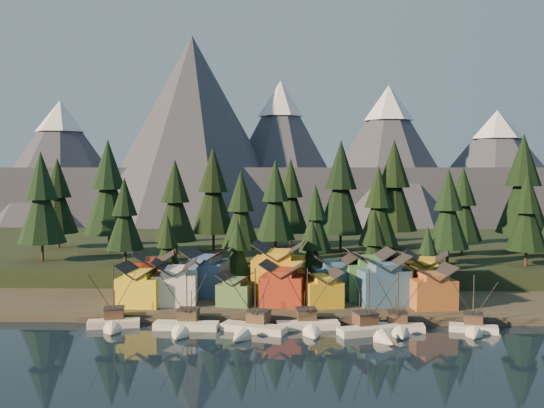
{
  "coord_description": "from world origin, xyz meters",
  "views": [
    {
      "loc": [
        0.33,
        -96.58,
        28.62
      ],
      "look_at": [
        -3.78,
        30.0,
        21.64
      ],
      "focal_mm": 40.0,
      "sensor_mm": 36.0,
      "label": 1
    }
  ],
  "objects_px": {
    "boat_6": "(474,320)",
    "house_front_0": "(141,284)",
    "house_front_1": "(175,281)",
    "house_back_1": "(205,271)",
    "boat_3": "(309,318)",
    "house_back_0": "(153,273)",
    "boat_0": "(113,315)",
    "boat_1": "(184,319)",
    "boat_5": "(399,319)",
    "boat_2": "(250,321)",
    "boat_4": "(374,323)"
  },
  "relations": [
    {
      "from": "house_back_1",
      "to": "house_back_0",
      "type": "bearing_deg",
      "value": -158.34
    },
    {
      "from": "boat_5",
      "to": "boat_6",
      "type": "distance_m",
      "value": 13.12
    },
    {
      "from": "boat_6",
      "to": "house_front_1",
      "type": "relative_size",
      "value": 1.19
    },
    {
      "from": "boat_1",
      "to": "boat_3",
      "type": "relative_size",
      "value": 1.03
    },
    {
      "from": "boat_1",
      "to": "house_back_1",
      "type": "xyz_separation_m",
      "value": [
        0.27,
        24.7,
        4.5
      ]
    },
    {
      "from": "boat_1",
      "to": "boat_4",
      "type": "bearing_deg",
      "value": -0.84
    },
    {
      "from": "boat_4",
      "to": "boat_6",
      "type": "height_order",
      "value": "boat_4"
    },
    {
      "from": "boat_3",
      "to": "boat_6",
      "type": "distance_m",
      "value": 28.98
    },
    {
      "from": "house_back_0",
      "to": "boat_1",
      "type": "bearing_deg",
      "value": -76.52
    },
    {
      "from": "house_front_0",
      "to": "house_front_1",
      "type": "relative_size",
      "value": 0.97
    },
    {
      "from": "boat_3",
      "to": "boat_4",
      "type": "distance_m",
      "value": 11.6
    },
    {
      "from": "boat_2",
      "to": "boat_6",
      "type": "xyz_separation_m",
      "value": [
        39.31,
        1.74,
        0.01
      ]
    },
    {
      "from": "boat_3",
      "to": "boat_6",
      "type": "height_order",
      "value": "boat_3"
    },
    {
      "from": "boat_1",
      "to": "boat_4",
      "type": "xyz_separation_m",
      "value": [
        33.37,
        -2.16,
        0.11
      ]
    },
    {
      "from": "house_front_1",
      "to": "house_back_1",
      "type": "bearing_deg",
      "value": 57.12
    },
    {
      "from": "boat_3",
      "to": "house_front_0",
      "type": "height_order",
      "value": "boat_3"
    },
    {
      "from": "boat_6",
      "to": "house_front_1",
      "type": "distance_m",
      "value": 57.91
    },
    {
      "from": "boat_1",
      "to": "house_front_0",
      "type": "relative_size",
      "value": 1.42
    },
    {
      "from": "house_front_0",
      "to": "house_back_1",
      "type": "height_order",
      "value": "house_back_1"
    },
    {
      "from": "boat_2",
      "to": "boat_4",
      "type": "xyz_separation_m",
      "value": [
        21.46,
        -0.81,
        0.09
      ]
    },
    {
      "from": "boat_1",
      "to": "boat_5",
      "type": "xyz_separation_m",
      "value": [
        38.1,
        0.32,
        0.09
      ]
    },
    {
      "from": "boat_1",
      "to": "house_front_0",
      "type": "distance_m",
      "value": 17.97
    },
    {
      "from": "boat_0",
      "to": "boat_1",
      "type": "relative_size",
      "value": 0.94
    },
    {
      "from": "boat_1",
      "to": "boat_2",
      "type": "height_order",
      "value": "boat_2"
    },
    {
      "from": "boat_4",
      "to": "house_back_1",
      "type": "relative_size",
      "value": 1.24
    },
    {
      "from": "boat_3",
      "to": "house_front_1",
      "type": "height_order",
      "value": "boat_3"
    },
    {
      "from": "boat_3",
      "to": "house_back_0",
      "type": "bearing_deg",
      "value": 140.01
    },
    {
      "from": "boat_0",
      "to": "house_front_0",
      "type": "xyz_separation_m",
      "value": [
        2.14,
        12.07,
        3.51
      ]
    },
    {
      "from": "boat_2",
      "to": "boat_1",
      "type": "bearing_deg",
      "value": -166.06
    },
    {
      "from": "boat_6",
      "to": "house_front_0",
      "type": "distance_m",
      "value": 63.84
    },
    {
      "from": "house_back_0",
      "to": "house_back_1",
      "type": "distance_m",
      "value": 11.17
    },
    {
      "from": "boat_1",
      "to": "boat_6",
      "type": "height_order",
      "value": "boat_1"
    },
    {
      "from": "house_front_0",
      "to": "house_back_0",
      "type": "xyz_separation_m",
      "value": [
        0.48,
        8.8,
        0.55
      ]
    },
    {
      "from": "house_front_1",
      "to": "house_back_0",
      "type": "distance_m",
      "value": 9.4
    },
    {
      "from": "boat_0",
      "to": "boat_2",
      "type": "height_order",
      "value": "boat_2"
    },
    {
      "from": "boat_5",
      "to": "house_front_0",
      "type": "height_order",
      "value": "boat_5"
    },
    {
      "from": "boat_6",
      "to": "house_back_0",
      "type": "height_order",
      "value": "house_back_0"
    },
    {
      "from": "boat_0",
      "to": "boat_4",
      "type": "xyz_separation_m",
      "value": [
        46.65,
        -3.7,
        -0.09
      ]
    },
    {
      "from": "boat_0",
      "to": "boat_2",
      "type": "distance_m",
      "value": 25.35
    },
    {
      "from": "boat_2",
      "to": "house_back_1",
      "type": "bearing_deg",
      "value": 134.45
    },
    {
      "from": "boat_2",
      "to": "boat_5",
      "type": "distance_m",
      "value": 26.25
    },
    {
      "from": "boat_4",
      "to": "house_back_1",
      "type": "distance_m",
      "value": 42.85
    },
    {
      "from": "boat_1",
      "to": "house_back_0",
      "type": "xyz_separation_m",
      "value": [
        -10.65,
        22.41,
        4.26
      ]
    },
    {
      "from": "boat_4",
      "to": "house_back_1",
      "type": "bearing_deg",
      "value": 122.11
    },
    {
      "from": "boat_3",
      "to": "boat_0",
      "type": "bearing_deg",
      "value": 172.25
    },
    {
      "from": "house_back_0",
      "to": "boat_3",
      "type": "bearing_deg",
      "value": -44.85
    },
    {
      "from": "boat_6",
      "to": "house_back_0",
      "type": "xyz_separation_m",
      "value": [
        -61.87,
        22.02,
        4.23
      ]
    },
    {
      "from": "boat_0",
      "to": "boat_6",
      "type": "xyz_separation_m",
      "value": [
        64.49,
        -1.15,
        -0.17
      ]
    },
    {
      "from": "house_front_1",
      "to": "house_back_1",
      "type": "height_order",
      "value": "house_back_1"
    },
    {
      "from": "boat_4",
      "to": "house_front_1",
      "type": "relative_size",
      "value": 1.36
    }
  ]
}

